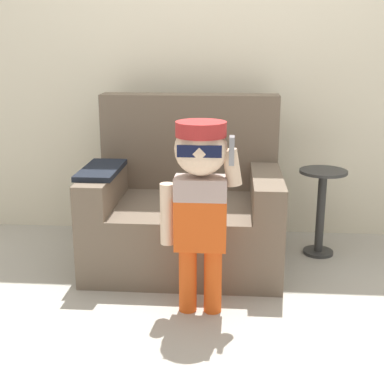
% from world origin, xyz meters
% --- Properties ---
extents(ground_plane, '(10.00, 10.00, 0.00)m').
position_xyz_m(ground_plane, '(0.00, 0.00, 0.00)').
color(ground_plane, '#ADA89E').
extents(wall_back, '(10.00, 0.05, 2.60)m').
position_xyz_m(wall_back, '(0.00, 0.67, 1.30)').
color(wall_back, beige).
rests_on(wall_back, ground_plane).
extents(armchair, '(1.14, 0.87, 0.99)m').
position_xyz_m(armchair, '(-0.16, 0.12, 0.33)').
color(armchair, '#6B5B4C').
rests_on(armchair, ground_plane).
extents(person_child, '(0.39, 0.29, 0.96)m').
position_xyz_m(person_child, '(-0.03, -0.55, 0.64)').
color(person_child, '#E05119').
rests_on(person_child, ground_plane).
extents(side_table, '(0.29, 0.29, 0.55)m').
position_xyz_m(side_table, '(0.68, 0.26, 0.33)').
color(side_table, '#333333').
rests_on(side_table, ground_plane).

